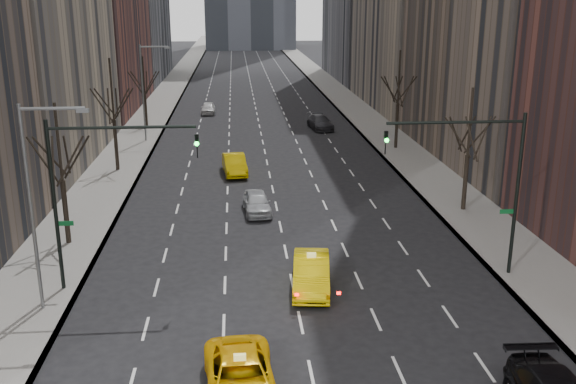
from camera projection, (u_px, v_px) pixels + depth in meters
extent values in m
cube|color=slate|center=(162.00, 102.00, 85.40)|extent=(4.50, 320.00, 0.15)
cube|color=slate|center=(344.00, 99.00, 87.33)|extent=(4.50, 320.00, 0.15)
cylinder|color=black|center=(66.00, 212.00, 35.27)|extent=(0.28, 0.28, 3.57)
cylinder|color=black|center=(58.00, 142.00, 34.14)|extent=(0.16, 0.16, 4.25)
cylinder|color=black|center=(67.00, 155.00, 35.22)|extent=(0.42, 1.80, 2.52)
cylinder|color=black|center=(77.00, 157.00, 34.74)|extent=(1.74, 0.72, 2.52)
cylinder|color=black|center=(70.00, 161.00, 33.92)|extent=(1.46, 1.25, 2.52)
cylinder|color=black|center=(53.00, 163.00, 33.58)|extent=(0.42, 1.80, 2.52)
cylinder|color=black|center=(43.00, 160.00, 34.05)|extent=(1.74, 0.72, 2.52)
cylinder|color=black|center=(50.00, 157.00, 34.88)|extent=(1.46, 1.25, 2.52)
cylinder|color=black|center=(116.00, 145.00, 50.48)|extent=(0.28, 0.28, 3.99)
cylinder|color=black|center=(112.00, 89.00, 49.21)|extent=(0.16, 0.16, 4.75)
cylinder|color=black|center=(117.00, 103.00, 50.37)|extent=(0.42, 1.80, 2.52)
cylinder|color=black|center=(124.00, 104.00, 49.89)|extent=(1.74, 0.72, 2.52)
cylinder|color=black|center=(120.00, 105.00, 49.07)|extent=(1.46, 1.25, 2.52)
cylinder|color=black|center=(109.00, 106.00, 48.72)|extent=(0.42, 1.80, 2.52)
cylinder|color=black|center=(101.00, 105.00, 49.20)|extent=(1.74, 0.72, 2.52)
cylinder|color=black|center=(105.00, 103.00, 50.02)|extent=(1.46, 1.25, 2.52)
cylinder|color=black|center=(146.00, 111.00, 67.74)|extent=(0.28, 0.28, 3.36)
cylinder|color=black|center=(144.00, 76.00, 66.68)|extent=(0.16, 0.16, 4.00)
cylinder|color=black|center=(147.00, 82.00, 67.72)|extent=(0.42, 1.80, 2.52)
cylinder|color=black|center=(152.00, 83.00, 67.25)|extent=(1.74, 0.72, 2.52)
cylinder|color=black|center=(150.00, 84.00, 66.43)|extent=(1.46, 1.25, 2.52)
cylinder|color=black|center=(142.00, 84.00, 66.08)|extent=(0.42, 1.80, 2.52)
cylinder|color=black|center=(136.00, 84.00, 66.56)|extent=(1.74, 0.72, 2.52)
cylinder|color=black|center=(138.00, 83.00, 67.38)|extent=(1.46, 1.25, 2.52)
cylinder|color=black|center=(465.00, 182.00, 40.97)|extent=(0.28, 0.28, 3.57)
cylinder|color=black|center=(470.00, 122.00, 39.85)|extent=(0.16, 0.16, 4.25)
cylinder|color=black|center=(467.00, 133.00, 40.92)|extent=(0.42, 1.80, 2.52)
cylinder|color=black|center=(480.00, 135.00, 40.45)|extent=(1.74, 0.72, 2.52)
cylinder|color=black|center=(483.00, 138.00, 39.63)|extent=(1.46, 1.25, 2.52)
cylinder|color=black|center=(471.00, 139.00, 39.28)|extent=(0.42, 1.80, 2.52)
cylinder|color=black|center=(458.00, 137.00, 39.76)|extent=(1.74, 0.72, 2.52)
cylinder|color=black|center=(456.00, 134.00, 40.58)|extent=(1.46, 1.25, 2.52)
cylinder|color=black|center=(397.00, 126.00, 58.09)|extent=(0.28, 0.28, 3.99)
cylinder|color=black|center=(399.00, 77.00, 56.83)|extent=(0.16, 0.16, 4.75)
cylinder|color=black|center=(398.00, 89.00, 57.98)|extent=(0.42, 1.80, 2.52)
cylinder|color=black|center=(406.00, 90.00, 57.50)|extent=(1.74, 0.72, 2.52)
cylinder|color=black|center=(407.00, 91.00, 56.68)|extent=(1.46, 1.25, 2.52)
cylinder|color=black|center=(399.00, 92.00, 56.34)|extent=(0.42, 1.80, 2.52)
cylinder|color=black|center=(390.00, 91.00, 56.81)|extent=(1.74, 0.72, 2.52)
cylinder|color=black|center=(390.00, 90.00, 57.63)|extent=(1.46, 1.25, 2.52)
cylinder|color=black|center=(55.00, 207.00, 29.00)|extent=(0.18, 0.18, 8.00)
cylinder|color=black|center=(122.00, 127.00, 28.22)|extent=(6.50, 0.14, 0.14)
imported|color=black|center=(197.00, 146.00, 28.73)|extent=(0.18, 0.22, 1.10)
sphere|color=#0CFF33|center=(197.00, 144.00, 28.52)|extent=(0.20, 0.20, 0.20)
cube|color=#0C5926|center=(66.00, 223.00, 29.26)|extent=(0.70, 0.04, 0.22)
cylinder|color=black|center=(517.00, 195.00, 30.70)|extent=(0.18, 0.18, 8.00)
cylinder|color=black|center=(456.00, 122.00, 29.40)|extent=(6.50, 0.14, 0.14)
imported|color=black|center=(386.00, 143.00, 29.41)|extent=(0.18, 0.22, 1.10)
sphere|color=#0CFF33|center=(387.00, 140.00, 29.19)|extent=(0.20, 0.20, 0.20)
cube|color=#0C5926|center=(507.00, 212.00, 30.90)|extent=(0.70, 0.04, 0.22)
cylinder|color=slate|center=(31.00, 211.00, 26.91)|extent=(0.16, 0.16, 9.00)
cylinder|color=slate|center=(52.00, 109.00, 25.78)|extent=(2.60, 0.14, 0.14)
cube|color=slate|center=(83.00, 111.00, 25.90)|extent=(0.50, 0.22, 0.15)
cylinder|color=slate|center=(143.00, 93.00, 60.31)|extent=(0.16, 0.16, 9.00)
cylinder|color=slate|center=(154.00, 47.00, 59.17)|extent=(2.60, 0.14, 0.14)
cube|color=slate|center=(167.00, 48.00, 59.30)|extent=(0.50, 0.22, 0.15)
imported|color=#FFC005|center=(241.00, 379.00, 21.92)|extent=(2.75, 5.35, 1.45)
imported|color=#FFD905|center=(311.00, 273.00, 30.22)|extent=(2.21, 4.96, 1.58)
imported|color=#B0B4B9|center=(257.00, 202.00, 41.02)|extent=(1.92, 4.18, 1.39)
imported|color=#E7C104|center=(234.00, 164.00, 50.13)|extent=(2.12, 4.85, 1.55)
imported|color=#2A2A2F|center=(320.00, 122.00, 67.51)|extent=(2.66, 5.22, 1.45)
imported|color=silver|center=(208.00, 108.00, 76.56)|extent=(1.64, 4.00, 1.36)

